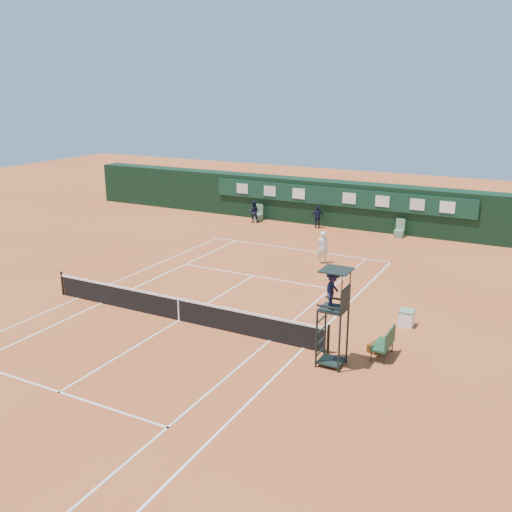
% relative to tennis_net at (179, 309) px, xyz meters
% --- Properties ---
extents(ground, '(90.00, 90.00, 0.00)m').
position_rel_tennis_net_xyz_m(ground, '(0.00, 0.00, -0.51)').
color(ground, '#C15B2D').
rests_on(ground, ground).
extents(court_lines, '(11.05, 23.85, 0.01)m').
position_rel_tennis_net_xyz_m(court_lines, '(0.00, 0.00, -0.50)').
color(court_lines, silver).
rests_on(court_lines, ground).
extents(tennis_net, '(12.90, 0.10, 1.10)m').
position_rel_tennis_net_xyz_m(tennis_net, '(0.00, 0.00, 0.00)').
color(tennis_net, black).
rests_on(tennis_net, ground).
extents(back_wall, '(40.00, 1.65, 3.00)m').
position_rel_tennis_net_xyz_m(back_wall, '(0.00, 18.74, 1.00)').
color(back_wall, black).
rests_on(back_wall, ground).
extents(linesman_chair_left, '(0.55, 0.50, 1.15)m').
position_rel_tennis_net_xyz_m(linesman_chair_left, '(-5.50, 17.48, -0.19)').
color(linesman_chair_left, '#558361').
rests_on(linesman_chair_left, ground).
extents(linesman_chair_right, '(0.55, 0.50, 1.15)m').
position_rel_tennis_net_xyz_m(linesman_chair_right, '(4.50, 17.48, -0.19)').
color(linesman_chair_right, '#578566').
rests_on(linesman_chair_right, ground).
extents(umpire_chair, '(0.96, 0.95, 3.42)m').
position_rel_tennis_net_xyz_m(umpire_chair, '(6.80, -0.75, 1.95)').
color(umpire_chair, black).
rests_on(umpire_chair, ground).
extents(player_bench, '(0.55, 1.20, 1.10)m').
position_rel_tennis_net_xyz_m(player_bench, '(8.28, 0.64, 0.09)').
color(player_bench, '#1A4125').
rests_on(player_bench, ground).
extents(tennis_bag, '(0.54, 0.84, 0.29)m').
position_rel_tennis_net_xyz_m(tennis_bag, '(7.86, 1.07, -0.36)').
color(tennis_bag, black).
rests_on(tennis_bag, ground).
extents(cooler, '(0.57, 0.57, 0.65)m').
position_rel_tennis_net_xyz_m(cooler, '(8.27, 3.78, -0.18)').
color(cooler, white).
rests_on(cooler, ground).
extents(tennis_ball, '(0.07, 0.07, 0.07)m').
position_rel_tennis_net_xyz_m(tennis_ball, '(-0.27, 8.08, -0.47)').
color(tennis_ball, '#BAD230').
rests_on(tennis_ball, ground).
extents(player, '(0.77, 0.69, 1.76)m').
position_rel_tennis_net_xyz_m(player, '(2.24, 10.07, 0.37)').
color(player, white).
rests_on(player, ground).
extents(ball_kid_left, '(0.90, 0.82, 1.50)m').
position_rel_tennis_net_xyz_m(ball_kid_left, '(-5.52, 16.84, 0.24)').
color(ball_kid_left, black).
rests_on(ball_kid_left, ground).
extents(ball_kid_right, '(0.95, 0.67, 1.50)m').
position_rel_tennis_net_xyz_m(ball_kid_right, '(-0.95, 17.35, 0.24)').
color(ball_kid_right, black).
rests_on(ball_kid_right, ground).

